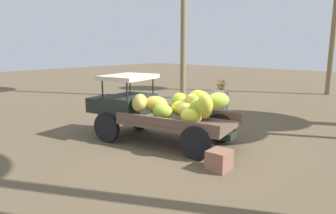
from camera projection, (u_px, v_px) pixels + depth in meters
ground_plane at (178, 146)px, 8.55m from camera, size 60.00×60.00×0.00m
truck at (159, 109)px, 8.70m from camera, size 4.64×2.48×1.86m
farmer at (220, 105)px, 9.11m from camera, size 0.53×0.47×1.73m
wooden_crate at (219, 160)px, 6.84m from camera, size 0.48×0.53×0.45m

